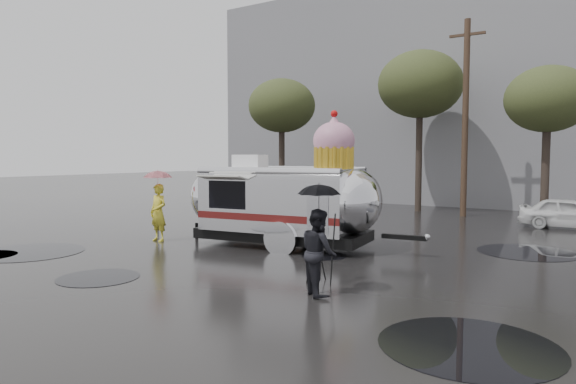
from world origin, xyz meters
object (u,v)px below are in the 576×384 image
Objects in this scene: person_left at (158,213)px; person_right at (319,252)px; tripod at (321,239)px; airstream_trailer at (285,199)px.

person_left is 1.08× the size of person_right.
person_right reaches higher than tripod.
tripod is at bearing -10.09° from person_left.
airstream_trailer is 4.13× the size of person_left.
person_right is at bearing -15.27° from person_left.
person_right is (7.68, -2.79, -0.07)m from person_left.
tripod is at bearing -22.47° from person_right.
tripod is (3.23, -3.44, -0.51)m from airstream_trailer.
airstream_trailer is 4.75m from tripod.
tripod is at bearing -54.23° from airstream_trailer.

